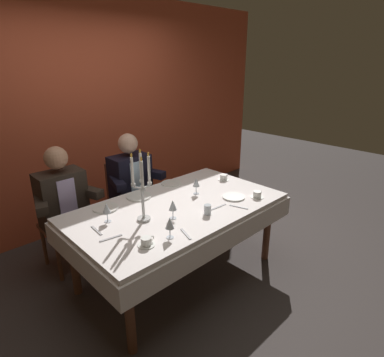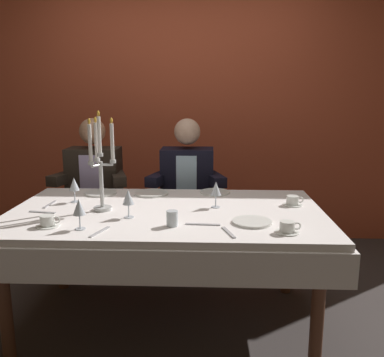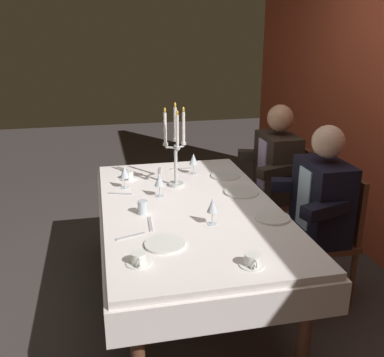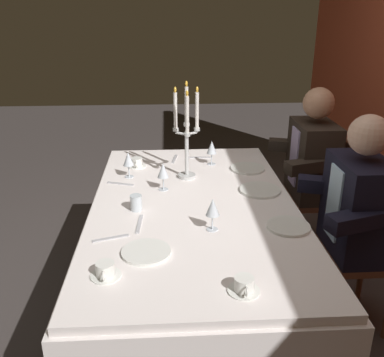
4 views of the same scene
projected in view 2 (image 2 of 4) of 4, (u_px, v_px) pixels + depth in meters
name	position (u px, v px, depth m)	size (l,w,h in m)	color
ground_plane	(168.00, 320.00, 2.67)	(12.00, 12.00, 0.00)	#3C3533
back_wall	(183.00, 102.00, 4.02)	(6.00, 0.12, 2.70)	#BE4B2E
dining_table	(166.00, 228.00, 2.54)	(1.94, 1.14, 0.74)	white
candelabra	(101.00, 167.00, 2.46)	(0.15, 0.17, 0.60)	silver
dinner_plate_0	(215.00, 192.00, 2.93)	(0.21, 0.21, 0.01)	white
dinner_plate_1	(151.00, 193.00, 2.91)	(0.24, 0.24, 0.01)	white
dinner_plate_2	(101.00, 193.00, 2.91)	(0.22, 0.22, 0.01)	white
dinner_plate_3	(252.00, 222.00, 2.26)	(0.22, 0.22, 0.01)	white
wine_glass_0	(79.00, 208.00, 2.14)	(0.07, 0.07, 0.16)	silver
wine_glass_1	(128.00, 198.00, 2.34)	(0.07, 0.07, 0.16)	silver
wine_glass_2	(74.00, 185.00, 2.67)	(0.07, 0.07, 0.16)	silver
wine_glass_3	(216.00, 189.00, 2.55)	(0.07, 0.07, 0.16)	silver
water_tumbler_0	(172.00, 218.00, 2.20)	(0.06, 0.06, 0.08)	silver
coffee_cup_0	(287.00, 228.00, 2.10)	(0.13, 0.12, 0.06)	white
coffee_cup_1	(293.00, 201.00, 2.61)	(0.13, 0.12, 0.06)	white
coffee_cup_2	(48.00, 222.00, 2.20)	(0.13, 0.12, 0.06)	white
fork_0	(42.00, 212.00, 2.46)	(0.17, 0.02, 0.01)	#B7B7BC
fork_1	(100.00, 232.00, 2.11)	(0.17, 0.02, 0.01)	#B7B7BC
fork_2	(229.00, 232.00, 2.10)	(0.17, 0.02, 0.01)	#B7B7BC
fork_3	(50.00, 204.00, 2.63)	(0.17, 0.02, 0.01)	#B7B7BC
knife_4	(203.00, 224.00, 2.23)	(0.19, 0.02, 0.01)	#B7B7BC
seated_diner_0	(95.00, 180.00, 3.41)	(0.63, 0.48, 1.24)	brown
seated_diner_1	(187.00, 180.00, 3.38)	(0.63, 0.48, 1.24)	brown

